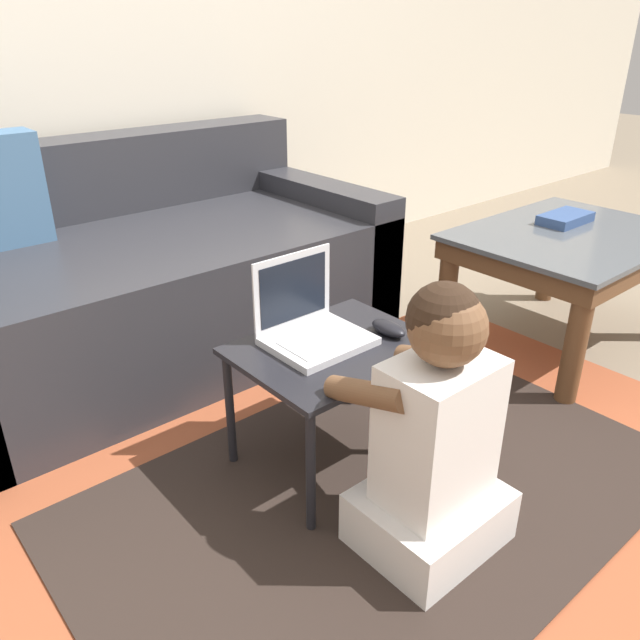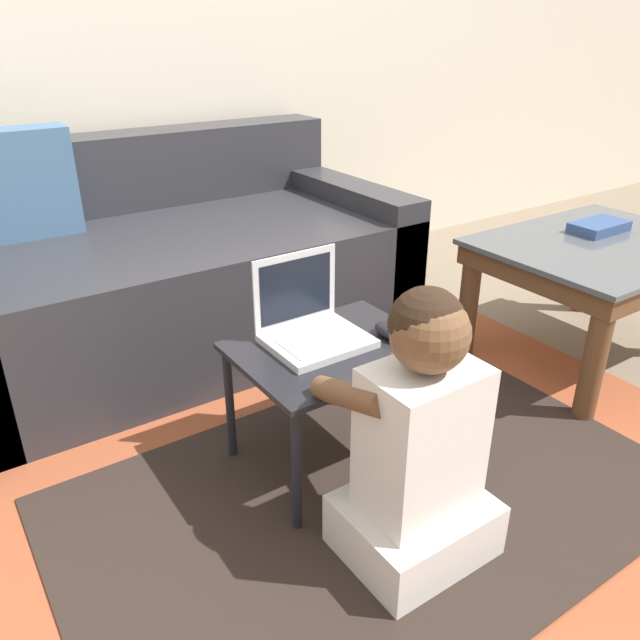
{
  "view_description": "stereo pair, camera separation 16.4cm",
  "coord_description": "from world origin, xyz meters",
  "px_view_note": "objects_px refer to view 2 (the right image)",
  "views": [
    {
      "loc": [
        -0.95,
        -0.83,
        1.13
      ],
      "look_at": [
        0.01,
        0.29,
        0.43
      ],
      "focal_mm": 35.0,
      "sensor_mm": 36.0,
      "label": 1
    },
    {
      "loc": [
        -0.82,
        -0.93,
        1.13
      ],
      "look_at": [
        0.01,
        0.29,
        0.43
      ],
      "focal_mm": 35.0,
      "sensor_mm": 36.0,
      "label": 2
    }
  ],
  "objects_px": {
    "person_seated": "(418,446)",
    "computer_mouse": "(390,332)",
    "coffee_table": "(599,262)",
    "book_on_table": "(599,227)",
    "couch": "(171,272)",
    "laptop_desk": "(333,362)",
    "laptop": "(312,328)"
  },
  "relations": [
    {
      "from": "person_seated",
      "to": "computer_mouse",
      "type": "bearing_deg",
      "value": 59.82
    },
    {
      "from": "coffee_table",
      "to": "book_on_table",
      "type": "bearing_deg",
      "value": 41.98
    },
    {
      "from": "coffee_table",
      "to": "computer_mouse",
      "type": "bearing_deg",
      "value": -178.26
    },
    {
      "from": "couch",
      "to": "person_seated",
      "type": "relative_size",
      "value": 2.48
    },
    {
      "from": "coffee_table",
      "to": "book_on_table",
      "type": "height_order",
      "value": "book_on_table"
    },
    {
      "from": "couch",
      "to": "computer_mouse",
      "type": "relative_size",
      "value": 14.63
    },
    {
      "from": "couch",
      "to": "person_seated",
      "type": "height_order",
      "value": "couch"
    },
    {
      "from": "laptop_desk",
      "to": "laptop",
      "type": "xyz_separation_m",
      "value": [
        -0.03,
        0.06,
        0.08
      ]
    },
    {
      "from": "laptop",
      "to": "person_seated",
      "type": "distance_m",
      "value": 0.45
    },
    {
      "from": "computer_mouse",
      "to": "book_on_table",
      "type": "height_order",
      "value": "book_on_table"
    },
    {
      "from": "couch",
      "to": "coffee_table",
      "type": "distance_m",
      "value": 1.56
    },
    {
      "from": "coffee_table",
      "to": "laptop_desk",
      "type": "height_order",
      "value": "coffee_table"
    },
    {
      "from": "coffee_table",
      "to": "laptop",
      "type": "relative_size",
      "value": 3.23
    },
    {
      "from": "coffee_table",
      "to": "book_on_table",
      "type": "relative_size",
      "value": 3.79
    },
    {
      "from": "couch",
      "to": "computer_mouse",
      "type": "distance_m",
      "value": 1.04
    },
    {
      "from": "coffee_table",
      "to": "couch",
      "type": "bearing_deg",
      "value": 140.85
    },
    {
      "from": "laptop_desk",
      "to": "coffee_table",
      "type": "bearing_deg",
      "value": -0.65
    },
    {
      "from": "person_seated",
      "to": "coffee_table",
      "type": "bearing_deg",
      "value": 17.2
    },
    {
      "from": "couch",
      "to": "book_on_table",
      "type": "height_order",
      "value": "couch"
    },
    {
      "from": "couch",
      "to": "laptop_desk",
      "type": "bearing_deg",
      "value": -86.04
    },
    {
      "from": "coffee_table",
      "to": "laptop_desk",
      "type": "relative_size",
      "value": 1.64
    },
    {
      "from": "coffee_table",
      "to": "person_seated",
      "type": "relative_size",
      "value": 1.23
    },
    {
      "from": "couch",
      "to": "person_seated",
      "type": "distance_m",
      "value": 1.35
    },
    {
      "from": "laptop_desk",
      "to": "laptop",
      "type": "distance_m",
      "value": 0.11
    },
    {
      "from": "laptop_desk",
      "to": "book_on_table",
      "type": "relative_size",
      "value": 2.3
    },
    {
      "from": "coffee_table",
      "to": "laptop",
      "type": "distance_m",
      "value": 1.17
    },
    {
      "from": "coffee_table",
      "to": "computer_mouse",
      "type": "height_order",
      "value": "coffee_table"
    },
    {
      "from": "book_on_table",
      "to": "person_seated",
      "type": "bearing_deg",
      "value": -160.72
    },
    {
      "from": "laptop_desk",
      "to": "book_on_table",
      "type": "bearing_deg",
      "value": 3.02
    },
    {
      "from": "coffee_table",
      "to": "computer_mouse",
      "type": "relative_size",
      "value": 7.24
    },
    {
      "from": "laptop_desk",
      "to": "person_seated",
      "type": "bearing_deg",
      "value": -95.48
    },
    {
      "from": "couch",
      "to": "coffee_table",
      "type": "bearing_deg",
      "value": -39.15
    }
  ]
}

